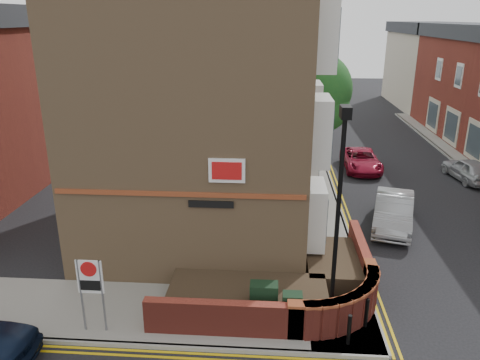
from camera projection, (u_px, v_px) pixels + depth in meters
name	position (u px, v px, depth m)	size (l,w,h in m)	color
ground	(273.00, 354.00, 12.41)	(120.00, 120.00, 0.00)	black
pavement_corner	(157.00, 312.00, 14.04)	(13.00, 3.00, 0.12)	gray
pavement_main	(309.00, 169.00, 27.32)	(2.00, 32.00, 0.12)	gray
kerb_side	(144.00, 346.00, 12.63)	(13.00, 0.15, 0.12)	gray
kerb_main_near	(326.00, 169.00, 27.25)	(0.15, 32.00, 0.12)	gray
yellow_lines_side	(141.00, 353.00, 12.41)	(13.00, 0.28, 0.01)	gold
yellow_lines_main	(331.00, 170.00, 27.25)	(0.28, 32.00, 0.01)	gold
corner_building	(205.00, 78.00, 18.08)	(8.95, 10.40, 13.60)	#997751
garden_wall	(274.00, 300.00, 14.76)	(6.80, 6.00, 1.20)	maroon
lamppost	(337.00, 222.00, 12.32)	(0.25, 0.50, 6.30)	black
utility_cabinet_large	(264.00, 302.00, 13.41)	(0.80, 0.45, 1.20)	black
utility_cabinet_small	(292.00, 311.00, 13.09)	(0.55, 0.40, 1.10)	black
bollard_near	(349.00, 330.00, 12.46)	(0.11, 0.11, 0.90)	black
bollard_far	(366.00, 313.00, 13.17)	(0.11, 0.11, 0.90)	black
zone_sign	(90.00, 283.00, 12.68)	(0.72, 0.07, 2.20)	slate
far_terrace_cream	(424.00, 64.00, 45.86)	(5.40, 12.40, 8.00)	beige
tree_near	(316.00, 94.00, 23.94)	(3.64, 3.65, 6.70)	#382B1E
tree_mid	(307.00, 68.00, 31.31)	(4.03, 4.03, 7.42)	#382B1E
tree_far	(301.00, 62.00, 38.94)	(3.81, 3.81, 7.00)	#382B1E
traffic_light_assembly	(308.00, 97.00, 34.86)	(0.20, 0.16, 4.20)	black
silver_car_near	(393.00, 211.00, 19.70)	(1.50, 4.31, 1.42)	gray
red_car_main	(361.00, 160.00, 27.19)	(1.95, 4.24, 1.18)	maroon
silver_car_far	(468.00, 169.00, 25.39)	(1.46, 3.63, 1.24)	#A9ACB0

